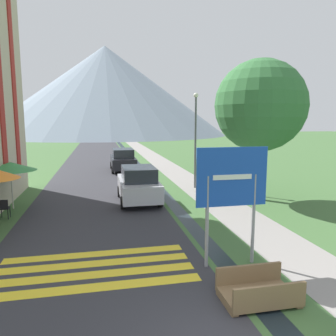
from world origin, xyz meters
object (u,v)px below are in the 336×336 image
(cafe_chair_far_right, at_px, (4,207))
(cafe_umbrella_rear_green, at_px, (10,166))
(road_sign, at_px, (232,187))
(parked_car_near, at_px, (139,184))
(tree_by_path, at_px, (260,106))
(parked_car_far, at_px, (123,160))
(streetlamp, at_px, (195,133))
(footbridge, at_px, (258,292))

(cafe_chair_far_right, bearing_deg, cafe_umbrella_rear_green, 109.13)
(road_sign, bearing_deg, cafe_chair_far_right, 141.31)
(parked_car_near, distance_m, cafe_chair_far_right, 6.18)
(road_sign, bearing_deg, tree_by_path, 57.87)
(parked_car_near, height_order, cafe_chair_far_right, parked_car_near)
(parked_car_far, relative_size, cafe_umbrella_rear_green, 1.94)
(parked_car_near, height_order, streetlamp, streetlamp)
(footbridge, relative_size, cafe_umbrella_rear_green, 0.73)
(parked_car_far, bearing_deg, tree_by_path, -61.23)
(parked_car_far, height_order, streetlamp, streetlamp)
(parked_car_near, relative_size, parked_car_far, 0.91)
(parked_car_near, bearing_deg, tree_by_path, -7.04)
(cafe_umbrella_rear_green, bearing_deg, cafe_chair_far_right, -88.50)
(parked_car_near, bearing_deg, parked_car_far, 90.16)
(parked_car_far, xyz_separation_m, tree_by_path, (6.19, -11.28, 3.95))
(footbridge, xyz_separation_m, parked_car_far, (-1.63, 20.33, 0.69))
(parked_car_near, relative_size, streetlamp, 0.72)
(cafe_umbrella_rear_green, bearing_deg, road_sign, -45.29)
(cafe_chair_far_right, relative_size, streetlamp, 0.15)
(road_sign, bearing_deg, parked_car_near, 102.19)
(cafe_chair_far_right, bearing_deg, streetlamp, 42.71)
(footbridge, height_order, parked_car_far, parked_car_far)
(road_sign, relative_size, parked_car_far, 0.76)
(parked_car_near, xyz_separation_m, tree_by_path, (6.16, -0.76, 3.95))
(streetlamp, bearing_deg, parked_car_far, 116.40)
(tree_by_path, bearing_deg, footbridge, -116.76)
(parked_car_near, height_order, tree_by_path, tree_by_path)
(tree_by_path, bearing_deg, parked_car_far, 118.77)
(footbridge, distance_m, cafe_umbrella_rear_green, 12.41)
(road_sign, xyz_separation_m, tree_by_path, (4.46, 7.11, 2.57))
(road_sign, distance_m, cafe_umbrella_rear_green, 10.88)
(parked_car_near, height_order, parked_car_far, same)
(parked_car_near, bearing_deg, cafe_umbrella_rear_green, -178.70)
(parked_car_far, distance_m, streetlamp, 8.99)
(road_sign, bearing_deg, cafe_umbrella_rear_green, 134.71)
(cafe_chair_far_right, height_order, streetlamp, streetlamp)
(footbridge, height_order, parked_car_near, parked_car_near)
(cafe_chair_far_right, height_order, tree_by_path, tree_by_path)
(cafe_chair_far_right, distance_m, tree_by_path, 12.87)
(cafe_umbrella_rear_green, bearing_deg, footbridge, -52.02)
(road_sign, relative_size, tree_by_path, 0.47)
(cafe_chair_far_right, distance_m, cafe_umbrella_rear_green, 2.23)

